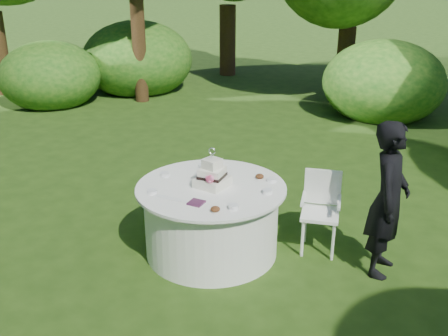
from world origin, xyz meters
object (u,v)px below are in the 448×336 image
(napkins, at_px, (196,203))
(table, at_px, (211,219))
(cake, at_px, (212,176))
(chair, at_px, (321,205))
(guest, at_px, (388,200))

(napkins, relative_size, table, 0.09)
(cake, xyz_separation_m, chair, (0.99, 0.60, -0.37))
(napkins, xyz_separation_m, table, (-0.07, 0.43, -0.39))
(cake, bearing_deg, guest, 14.73)
(cake, distance_m, chair, 1.22)
(napkins, xyz_separation_m, cake, (-0.05, 0.43, 0.10))
(napkins, bearing_deg, guest, 28.15)
(chair, bearing_deg, table, -149.15)
(guest, xyz_separation_m, table, (-1.70, -0.45, -0.40))
(napkins, xyz_separation_m, guest, (1.64, 0.88, 0.01))
(napkins, relative_size, cake, 0.33)
(table, height_order, cake, cake)
(guest, relative_size, chair, 1.80)
(table, height_order, chair, chair)
(guest, height_order, cake, guest)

